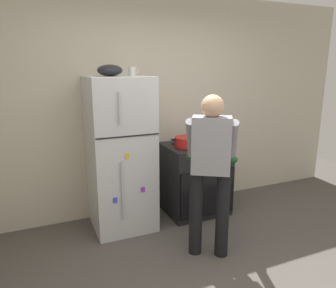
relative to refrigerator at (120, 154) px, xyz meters
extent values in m
cube|color=beige|center=(0.46, 0.38, 0.48)|extent=(6.00, 0.10, 2.70)
cube|color=silver|center=(0.00, 0.00, 0.00)|extent=(0.68, 0.68, 1.74)
cube|color=black|center=(0.00, -0.34, 0.28)|extent=(0.67, 0.01, 0.01)
cylinder|color=#B7B7BC|center=(-0.08, -0.36, -0.30)|extent=(0.02, 0.02, 0.63)
cylinder|color=#B7B7BC|center=(-0.08, -0.36, 0.57)|extent=(0.02, 0.02, 0.33)
cube|color=purple|center=(0.15, -0.35, -0.32)|extent=(0.04, 0.01, 0.06)
cube|color=yellow|center=(-0.02, -0.35, 0.07)|extent=(0.04, 0.01, 0.06)
cube|color=blue|center=(-0.16, -0.35, -0.39)|extent=(0.04, 0.01, 0.06)
cube|color=black|center=(0.97, 0.00, -0.43)|extent=(0.76, 0.64, 0.89)
cube|color=black|center=(0.97, -0.32, -0.50)|extent=(0.53, 0.01, 0.32)
cylinder|color=black|center=(0.78, -0.14, 0.02)|extent=(0.17, 0.17, 0.01)
cylinder|color=black|center=(1.15, -0.14, 0.02)|extent=(0.17, 0.17, 0.01)
cylinder|color=black|center=(0.78, 0.14, 0.02)|extent=(0.17, 0.17, 0.01)
cylinder|color=black|center=(1.15, 0.14, 0.02)|extent=(0.17, 0.17, 0.01)
cylinder|color=silver|center=(0.71, -0.33, -0.05)|extent=(0.04, 0.03, 0.04)
cylinder|color=silver|center=(0.88, -0.33, -0.05)|extent=(0.04, 0.03, 0.04)
cylinder|color=silver|center=(1.06, -0.33, -0.05)|extent=(0.04, 0.03, 0.04)
cylinder|color=silver|center=(1.23, -0.33, -0.05)|extent=(0.04, 0.03, 0.04)
cube|color=black|center=(0.97, -0.33, -0.51)|extent=(0.72, 0.03, 0.57)
cylinder|color=black|center=(0.51, -0.87, -0.44)|extent=(0.13, 0.13, 0.86)
cylinder|color=black|center=(0.73, -1.01, -0.44)|extent=(0.13, 0.13, 0.86)
cube|color=gray|center=(0.62, -0.94, 0.26)|extent=(0.41, 0.36, 0.54)
sphere|color=tan|center=(0.62, -0.94, 0.62)|extent=(0.21, 0.21, 0.21)
sphere|color=#404040|center=(0.62, -0.94, 0.59)|extent=(0.15, 0.15, 0.15)
cylinder|color=gray|center=(0.55, -0.68, 0.26)|extent=(0.30, 0.40, 0.50)
cylinder|color=gray|center=(0.89, -0.90, 0.26)|extent=(0.30, 0.40, 0.50)
ellipsoid|color=#1E5123|center=(0.64, -0.54, 0.04)|extent=(0.12, 0.18, 0.10)
ellipsoid|color=#1E5123|center=(0.98, -0.75, 0.04)|extent=(0.12, 0.18, 0.10)
cylinder|color=red|center=(0.81, -0.05, 0.08)|extent=(0.28, 0.28, 0.12)
cube|color=black|center=(0.64, -0.05, 0.12)|extent=(0.05, 0.03, 0.02)
cube|color=black|center=(0.97, -0.05, 0.12)|extent=(0.05, 0.03, 0.02)
cylinder|color=silver|center=(0.18, 0.05, 0.92)|extent=(0.08, 0.08, 0.10)
torus|color=silver|center=(0.22, 0.05, 0.92)|extent=(0.06, 0.01, 0.06)
cylinder|color=brown|center=(1.27, 0.20, 0.10)|extent=(0.05, 0.05, 0.16)
ellipsoid|color=black|center=(-0.08, 0.00, 0.93)|extent=(0.27, 0.27, 0.12)
camera|label=1|loc=(-0.90, -3.43, 0.99)|focal=34.32mm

